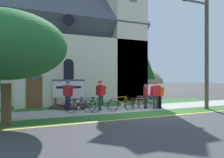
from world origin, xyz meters
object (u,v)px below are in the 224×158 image
Objects in this scene: cyclist_in_blue_jersey at (159,94)px; verge_sapling at (6,46)px; bicycle_yellow at (136,104)px; cyclist_in_green_jersey at (68,93)px; church_sign at (69,89)px; cyclist_in_orange_jersey at (100,93)px; bicycle_white at (121,103)px; bicycle_red at (80,106)px; bicycle_blue at (104,106)px; cyclist_in_yellow_jersey at (101,93)px; cyclist_in_white_jersey at (155,93)px; utility_pole at (206,30)px; bicycle_silver at (88,104)px; roadside_conifer at (141,60)px; bicycle_orange at (142,102)px; cyclist_in_red_jersey at (146,94)px.

verge_sapling reaches higher than cyclist_in_blue_jersey.
cyclist_in_green_jersey is at bearing 160.79° from bicycle_yellow.
church_sign reaches higher than cyclist_in_green_jersey.
bicycle_white is at bearing -8.51° from cyclist_in_orange_jersey.
bicycle_blue is at bearing -14.69° from bicycle_red.
cyclist_in_yellow_jersey is 0.96× the size of cyclist_in_orange_jersey.
cyclist_in_green_jersey is (-3.91, 1.36, 0.70)m from bicycle_yellow.
church_sign is 1.30× the size of cyclist_in_white_jersey.
utility_pole reaches higher than verge_sapling.
roadside_conifer reaches higher than bicycle_silver.
bicycle_red is at bearing -173.87° from bicycle_orange.
bicycle_white is (-1.64, -0.22, 0.01)m from bicycle_orange.
cyclist_in_red_jersey is (3.00, 0.28, 0.56)m from bicycle_blue.
bicycle_white is 0.36× the size of verge_sapling.
cyclist_in_blue_jersey is at bearing -5.47° from bicycle_red.
bicycle_red is 5.04m from verge_sapling.
utility_pole reaches higher than cyclist_in_red_jersey.
bicycle_silver is (-3.64, 0.31, 0.01)m from bicycle_orange.
bicycle_blue is 2.15m from bicycle_yellow.
roadside_conifer is (8.67, 9.18, 3.19)m from cyclist_in_yellow_jersey.
church_sign reaches higher than bicycle_silver.
utility_pole is at bearing -25.68° from cyclist_in_blue_jersey.
cyclist_in_orange_jersey reaches higher than cyclist_in_red_jersey.
bicycle_blue is at bearing -130.47° from roadside_conifer.
cyclist_in_white_jersey is at bearing -17.03° from cyclist_in_orange_jersey.
utility_pole is at bearing -12.79° from bicycle_red.
cyclist_in_green_jersey is (-4.82, 0.56, 0.68)m from bicycle_orange.
cyclist_in_red_jersey is (3.60, -0.83, 0.54)m from bicycle_silver.
church_sign is at bearing 147.32° from cyclist_in_red_jersey.
bicycle_blue is 0.98× the size of bicycle_white.
cyclist_in_red_jersey is (2.65, -1.11, -0.09)m from cyclist_in_yellow_jersey.
verge_sapling is (-5.27, -3.11, 2.22)m from cyclist_in_yellow_jersey.
cyclist_in_white_jersey reaches higher than bicycle_yellow.
bicycle_blue is at bearing 167.61° from utility_pole.
cyclist_in_green_jersey is 5.73m from cyclist_in_blue_jersey.
bicycle_yellow is 2.36m from cyclist_in_yellow_jersey.
cyclist_in_red_jersey is at bearing -22.78° from cyclist_in_yellow_jersey.
cyclist_in_white_jersey reaches higher than bicycle_red.
cyclist_in_orange_jersey reaches higher than bicycle_yellow.
cyclist_in_white_jersey is at bearing -3.90° from bicycle_blue.
cyclist_in_yellow_jersey is at bearing 155.75° from cyclist_in_blue_jersey.
bicycle_orange is 0.99× the size of cyclist_in_green_jersey.
bicycle_white is at bearing 5.12° from bicycle_red.
cyclist_in_yellow_jersey is (0.35, 1.39, 0.64)m from bicycle_blue.
church_sign is 5.17m from cyclist_in_red_jersey.
bicycle_orange is at bearing -27.22° from church_sign.
church_sign is 0.24× the size of utility_pole.
roadside_conifer is (6.87, 10.58, 3.84)m from bicycle_yellow.
cyclist_in_yellow_jersey is 13.03m from roadside_conifer.
cyclist_in_white_jersey is at bearing -6.95° from bicycle_red.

